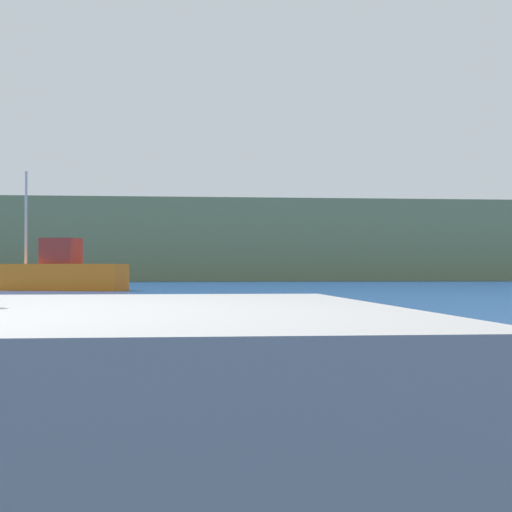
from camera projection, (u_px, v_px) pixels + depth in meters
hillside_backdrop at (146, 241)px, 71.59m from camera, size 140.00×10.12×6.54m
fishing_boat_orange at (61, 273)px, 39.61m from camera, size 6.13×3.57×5.48m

